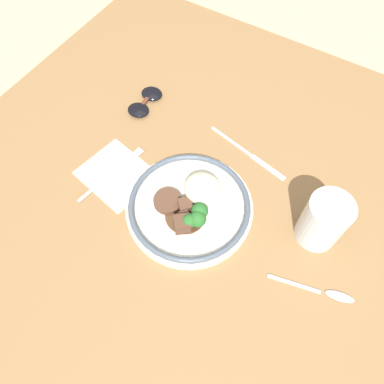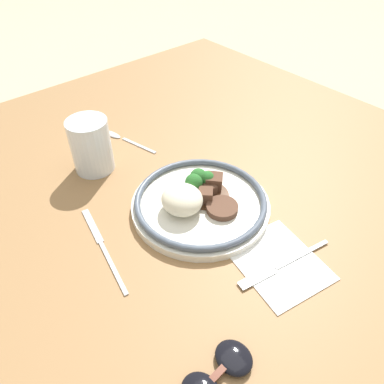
{
  "view_description": "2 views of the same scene",
  "coord_description": "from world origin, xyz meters",
  "px_view_note": "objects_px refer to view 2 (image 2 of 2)",
  "views": [
    {
      "loc": [
        0.14,
        -0.29,
        0.72
      ],
      "look_at": [
        -0.05,
        0.03,
        0.08
      ],
      "focal_mm": 35.0,
      "sensor_mm": 36.0,
      "label": 1
    },
    {
      "loc": [
        -0.42,
        0.35,
        0.53
      ],
      "look_at": [
        -0.04,
        0.02,
        0.09
      ],
      "focal_mm": 35.0,
      "sensor_mm": 36.0,
      "label": 2
    }
  ],
  "objects_px": {
    "knife": "(102,245)",
    "sunglasses": "(218,374)",
    "fork": "(277,267)",
    "plate": "(199,201)",
    "juice_glass": "(92,148)",
    "spoon": "(119,137)"
  },
  "relations": [
    {
      "from": "knife",
      "to": "sunglasses",
      "type": "relative_size",
      "value": 1.9
    },
    {
      "from": "knife",
      "to": "sunglasses",
      "type": "bearing_deg",
      "value": -168.73
    },
    {
      "from": "fork",
      "to": "knife",
      "type": "bearing_deg",
      "value": -39.6
    },
    {
      "from": "plate",
      "to": "sunglasses",
      "type": "height_order",
      "value": "plate"
    },
    {
      "from": "sunglasses",
      "to": "knife",
      "type": "bearing_deg",
      "value": -3.44
    },
    {
      "from": "plate",
      "to": "fork",
      "type": "distance_m",
      "value": 0.19
    },
    {
      "from": "fork",
      "to": "knife",
      "type": "relative_size",
      "value": 0.87
    },
    {
      "from": "juice_glass",
      "to": "fork",
      "type": "distance_m",
      "value": 0.43
    },
    {
      "from": "fork",
      "to": "juice_glass",
      "type": "bearing_deg",
      "value": -67.76
    },
    {
      "from": "knife",
      "to": "sunglasses",
      "type": "height_order",
      "value": "sunglasses"
    },
    {
      "from": "fork",
      "to": "sunglasses",
      "type": "xyz_separation_m",
      "value": [
        -0.06,
        0.19,
        0.0
      ]
    },
    {
      "from": "spoon",
      "to": "sunglasses",
      "type": "relative_size",
      "value": 1.45
    },
    {
      "from": "juice_glass",
      "to": "knife",
      "type": "distance_m",
      "value": 0.23
    },
    {
      "from": "spoon",
      "to": "sunglasses",
      "type": "height_order",
      "value": "sunglasses"
    },
    {
      "from": "fork",
      "to": "spoon",
      "type": "height_order",
      "value": "same"
    },
    {
      "from": "knife",
      "to": "spoon",
      "type": "height_order",
      "value": "spoon"
    },
    {
      "from": "fork",
      "to": "knife",
      "type": "height_order",
      "value": "fork"
    },
    {
      "from": "plate",
      "to": "knife",
      "type": "relative_size",
      "value": 1.25
    },
    {
      "from": "plate",
      "to": "knife",
      "type": "distance_m",
      "value": 0.19
    },
    {
      "from": "knife",
      "to": "spoon",
      "type": "xyz_separation_m",
      "value": [
        0.26,
        -0.2,
        0.0
      ]
    },
    {
      "from": "sunglasses",
      "to": "spoon",
      "type": "bearing_deg",
      "value": -23.6
    },
    {
      "from": "sunglasses",
      "to": "fork",
      "type": "bearing_deg",
      "value": -75.6
    }
  ]
}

